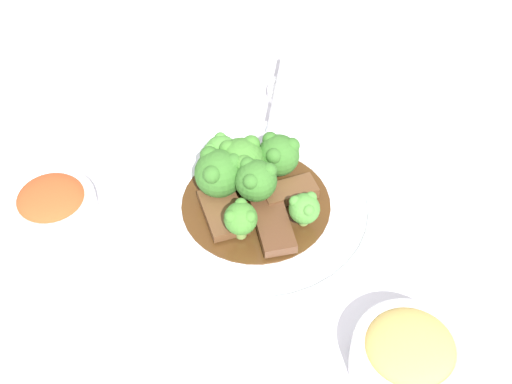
# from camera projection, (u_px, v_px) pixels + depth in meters

# --- Properties ---
(ground_plane) EXTENTS (4.00, 4.00, 0.00)m
(ground_plane) POSITION_uv_depth(u_px,v_px,m) (256.00, 213.00, 0.77)
(ground_plane) COLOR silver
(main_plate) EXTENTS (0.26, 0.26, 0.02)m
(main_plate) POSITION_uv_depth(u_px,v_px,m) (256.00, 207.00, 0.77)
(main_plate) COLOR white
(main_plate) RESTS_ON ground_plane
(beef_strip_0) EXTENTS (0.04, 0.06, 0.01)m
(beef_strip_0) POSITION_uv_depth(u_px,v_px,m) (290.00, 192.00, 0.76)
(beef_strip_0) COLOR brown
(beef_strip_0) RESTS_ON main_plate
(beef_strip_1) EXTENTS (0.08, 0.06, 0.01)m
(beef_strip_1) POSITION_uv_depth(u_px,v_px,m) (273.00, 225.00, 0.73)
(beef_strip_1) COLOR #56331E
(beef_strip_1) RESTS_ON main_plate
(beef_strip_2) EXTENTS (0.07, 0.06, 0.01)m
(beef_strip_2) POSITION_uv_depth(u_px,v_px,m) (223.00, 212.00, 0.74)
(beef_strip_2) COLOR brown
(beef_strip_2) RESTS_ON main_plate
(broccoli_floret_0) EXTENTS (0.05, 0.05, 0.05)m
(broccoli_floret_0) POSITION_uv_depth(u_px,v_px,m) (278.00, 154.00, 0.77)
(broccoli_floret_0) COLOR #8EB756
(broccoli_floret_0) RESTS_ON main_plate
(broccoli_floret_1) EXTENTS (0.03, 0.03, 0.04)m
(broccoli_floret_1) POSITION_uv_depth(u_px,v_px,m) (304.00, 208.00, 0.72)
(broccoli_floret_1) COLOR #7FA84C
(broccoli_floret_1) RESTS_ON main_plate
(broccoli_floret_2) EXTENTS (0.04, 0.04, 0.05)m
(broccoli_floret_2) POSITION_uv_depth(u_px,v_px,m) (220.00, 152.00, 0.77)
(broccoli_floret_2) COLOR #7FA84C
(broccoli_floret_2) RESTS_ON main_plate
(broccoli_floret_3) EXTENTS (0.05, 0.05, 0.05)m
(broccoli_floret_3) POSITION_uv_depth(u_px,v_px,m) (219.00, 172.00, 0.75)
(broccoli_floret_3) COLOR #8EB756
(broccoli_floret_3) RESTS_ON main_plate
(broccoli_floret_4) EXTENTS (0.05, 0.05, 0.05)m
(broccoli_floret_4) POSITION_uv_depth(u_px,v_px,m) (241.00, 161.00, 0.76)
(broccoli_floret_4) COLOR #7FA84C
(broccoli_floret_4) RESTS_ON main_plate
(broccoli_floret_5) EXTENTS (0.03, 0.03, 0.04)m
(broccoli_floret_5) POSITION_uv_depth(u_px,v_px,m) (241.00, 218.00, 0.71)
(broccoli_floret_5) COLOR #7FA84C
(broccoli_floret_5) RESTS_ON main_plate
(broccoli_floret_6) EXTENTS (0.04, 0.04, 0.05)m
(broccoli_floret_6) POSITION_uv_depth(u_px,v_px,m) (256.00, 180.00, 0.73)
(broccoli_floret_6) COLOR #8EB756
(broccoli_floret_6) RESTS_ON main_plate
(serving_spoon) EXTENTS (0.17, 0.18, 0.01)m
(serving_spoon) POSITION_uv_depth(u_px,v_px,m) (266.00, 146.00, 0.81)
(serving_spoon) COLOR silver
(serving_spoon) RESTS_ON main_plate
(side_bowl_kimchi) EXTENTS (0.09, 0.09, 0.05)m
(side_bowl_kimchi) POSITION_uv_depth(u_px,v_px,m) (53.00, 206.00, 0.75)
(side_bowl_kimchi) COLOR white
(side_bowl_kimchi) RESTS_ON ground_plane
(side_bowl_appetizer) EXTENTS (0.10, 0.10, 0.05)m
(side_bowl_appetizer) POSITION_uv_depth(u_px,v_px,m) (408.00, 354.00, 0.63)
(side_bowl_appetizer) COLOR white
(side_bowl_appetizer) RESTS_ON ground_plane
(sauce_dish) EXTENTS (0.07, 0.07, 0.01)m
(sauce_dish) POSITION_uv_depth(u_px,v_px,m) (295.00, 92.00, 0.90)
(sauce_dish) COLOR white
(sauce_dish) RESTS_ON ground_plane
(paper_napkin) EXTENTS (0.12, 0.10, 0.01)m
(paper_napkin) POSITION_uv_depth(u_px,v_px,m) (421.00, 168.00, 0.81)
(paper_napkin) COLOR silver
(paper_napkin) RESTS_ON ground_plane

